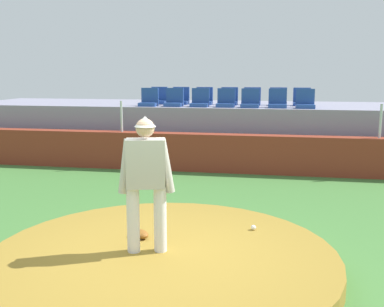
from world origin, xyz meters
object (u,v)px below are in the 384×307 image
(stadium_chair_10, at_px, (229,99))
(stadium_chair_13, at_px, (302,100))
(stadium_chair_6, at_px, (305,102))
(pitcher, at_px, (146,175))
(stadium_chair_7, at_px, (159,99))
(stadium_chair_11, at_px, (252,99))
(stadium_chair_0, at_px, (149,100))
(stadium_chair_8, at_px, (181,99))
(stadium_chair_4, at_px, (250,102))
(stadium_chair_5, at_px, (278,102))
(stadium_chair_1, at_px, (174,101))
(stadium_chair_2, at_px, (200,101))
(stadium_chair_12, at_px, (278,100))
(stadium_chair_9, at_px, (204,99))
(baseball, at_px, (253,227))
(fielding_glove, at_px, (140,234))

(stadium_chair_10, relative_size, stadium_chair_13, 1.00)
(stadium_chair_6, distance_m, stadium_chair_10, 2.29)
(pitcher, height_order, stadium_chair_10, stadium_chair_10)
(stadium_chair_7, relative_size, stadium_chair_11, 1.00)
(stadium_chair_0, distance_m, stadium_chair_8, 1.16)
(stadium_chair_4, height_order, stadium_chair_5, same)
(stadium_chair_1, relative_size, stadium_chair_2, 1.00)
(stadium_chair_0, bearing_deg, stadium_chair_12, -165.20)
(stadium_chair_1, xyz_separation_m, stadium_chair_13, (3.50, 0.87, 0.00))
(stadium_chair_1, distance_m, stadium_chair_6, 3.54)
(stadium_chair_0, distance_m, stadium_chair_13, 4.30)
(stadium_chair_0, height_order, stadium_chair_1, same)
(stadium_chair_10, xyz_separation_m, stadium_chair_12, (1.40, 0.01, 0.00))
(stadium_chair_8, distance_m, stadium_chair_9, 0.70)
(baseball, height_order, stadium_chair_9, stadium_chair_9)
(pitcher, xyz_separation_m, stadium_chair_6, (2.31, 7.07, 0.46))
(stadium_chair_5, xyz_separation_m, stadium_chair_13, (0.68, 0.87, 0.00))
(stadium_chair_1, bearing_deg, stadium_chair_6, 179.25)
(stadium_chair_2, relative_size, stadium_chair_8, 1.00)
(stadium_chair_11, xyz_separation_m, stadium_chair_13, (1.40, -0.03, 0.00))
(pitcher, xyz_separation_m, stadium_chair_8, (-1.22, 7.98, 0.46))
(baseball, relative_size, stadium_chair_10, 0.15)
(stadium_chair_0, height_order, stadium_chair_10, same)
(stadium_chair_13, bearing_deg, stadium_chair_5, 52.15)
(stadium_chair_2, xyz_separation_m, stadium_chair_8, (-0.72, 0.88, 0.00))
(baseball, bearing_deg, stadium_chair_11, 93.37)
(stadium_chair_8, height_order, stadium_chair_9, same)
(pitcher, relative_size, stadium_chair_9, 3.44)
(stadium_chair_5, bearing_deg, stadium_chair_4, 3.78)
(stadium_chair_5, xyz_separation_m, stadium_chair_8, (-2.82, 0.86, 0.00))
(stadium_chair_7, distance_m, stadium_chair_9, 1.36)
(stadium_chair_2, bearing_deg, stadium_chair_8, -50.47)
(stadium_chair_5, xyz_separation_m, stadium_chair_10, (-1.38, 0.88, 0.00))
(pitcher, height_order, stadium_chair_6, stadium_chair_6)
(stadium_chair_8, bearing_deg, stadium_chair_11, -179.08)
(stadium_chair_8, bearing_deg, stadium_chair_2, 129.53)
(stadium_chair_1, distance_m, stadium_chair_2, 0.73)
(stadium_chair_5, height_order, stadium_chair_10, same)
(stadium_chair_6, bearing_deg, stadium_chair_2, -0.70)
(stadium_chair_6, xyz_separation_m, stadium_chair_9, (-2.83, 0.90, 0.00))
(stadium_chair_0, bearing_deg, pitcher, 105.26)
(stadium_chair_7, relative_size, stadium_chair_12, 1.00)
(fielding_glove, distance_m, stadium_chair_6, 7.24)
(stadium_chair_8, bearing_deg, stadium_chair_1, 89.74)
(baseball, height_order, stadium_chair_2, stadium_chair_2)
(stadium_chair_6, xyz_separation_m, stadium_chair_8, (-3.53, 0.91, 0.00))
(stadium_chair_1, bearing_deg, baseball, 112.44)
(stadium_chair_2, bearing_deg, stadium_chair_4, 178.62)
(stadium_chair_1, bearing_deg, stadium_chair_13, -165.96)
(baseball, relative_size, stadium_chair_7, 0.15)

